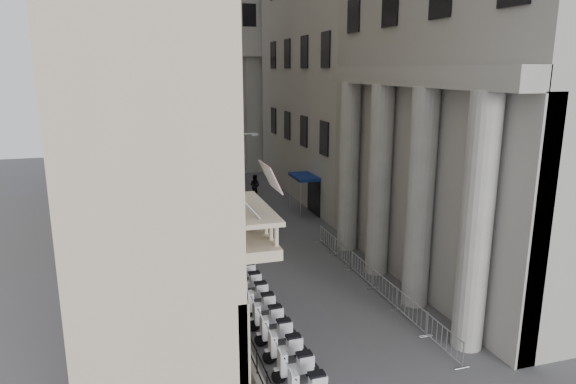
% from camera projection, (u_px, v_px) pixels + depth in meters
% --- Properties ---
extents(far_building, '(22.00, 10.00, 30.00)m').
position_uv_depth(far_building, '(203.00, 28.00, 54.84)').
color(far_building, '#ADABA4').
rests_on(far_building, ground).
extents(iron_fence, '(0.30, 28.00, 1.40)m').
position_uv_depth(iron_fence, '(208.00, 263.00, 29.17)').
color(iron_fence, black).
rests_on(iron_fence, ground).
extents(blue_awning, '(1.60, 3.00, 3.00)m').
position_uv_depth(blue_awning, '(304.00, 214.00, 39.00)').
color(blue_awning, navy).
rests_on(blue_awning, ground).
extents(scooter_1, '(1.41, 0.59, 1.50)m').
position_uv_depth(scooter_1, '(296.00, 380.00, 18.14)').
color(scooter_1, silver).
rests_on(scooter_1, ground).
extents(scooter_2, '(1.41, 0.59, 1.50)m').
position_uv_depth(scooter_2, '(286.00, 361.00, 19.33)').
color(scooter_2, silver).
rests_on(scooter_2, ground).
extents(scooter_3, '(1.41, 0.59, 1.50)m').
position_uv_depth(scooter_3, '(277.00, 344.00, 20.53)').
color(scooter_3, silver).
rests_on(scooter_3, ground).
extents(scooter_4, '(1.41, 0.59, 1.50)m').
position_uv_depth(scooter_4, '(268.00, 329.00, 21.73)').
color(scooter_4, silver).
rests_on(scooter_4, ground).
extents(scooter_5, '(1.41, 0.59, 1.50)m').
position_uv_depth(scooter_5, '(261.00, 315.00, 22.93)').
color(scooter_5, silver).
rests_on(scooter_5, ground).
extents(scooter_6, '(1.41, 0.59, 1.50)m').
position_uv_depth(scooter_6, '(255.00, 303.00, 24.13)').
color(scooter_6, silver).
rests_on(scooter_6, ground).
extents(scooter_7, '(1.41, 0.59, 1.50)m').
position_uv_depth(scooter_7, '(249.00, 292.00, 25.33)').
color(scooter_7, silver).
rests_on(scooter_7, ground).
extents(scooter_8, '(1.41, 0.59, 1.50)m').
position_uv_depth(scooter_8, '(243.00, 282.00, 26.53)').
color(scooter_8, silver).
rests_on(scooter_8, ground).
extents(scooter_9, '(1.41, 0.59, 1.50)m').
position_uv_depth(scooter_9, '(238.00, 273.00, 27.72)').
color(scooter_9, silver).
rests_on(scooter_9, ground).
extents(scooter_10, '(1.41, 0.59, 1.50)m').
position_uv_depth(scooter_10, '(234.00, 264.00, 28.92)').
color(scooter_10, silver).
rests_on(scooter_10, ground).
extents(scooter_11, '(1.41, 0.59, 1.50)m').
position_uv_depth(scooter_11, '(230.00, 256.00, 30.12)').
color(scooter_11, silver).
rests_on(scooter_11, ground).
extents(scooter_12, '(1.41, 0.59, 1.50)m').
position_uv_depth(scooter_12, '(226.00, 249.00, 31.32)').
color(scooter_12, silver).
rests_on(scooter_12, ground).
extents(scooter_13, '(1.41, 0.59, 1.50)m').
position_uv_depth(scooter_13, '(222.00, 243.00, 32.52)').
color(scooter_13, silver).
rests_on(scooter_13, ground).
extents(barrier_0, '(0.60, 2.40, 1.10)m').
position_uv_depth(barrier_0, '(443.00, 352.00, 19.91)').
color(barrier_0, '#B4B7BC').
rests_on(barrier_0, ground).
extents(barrier_1, '(0.60, 2.40, 1.10)m').
position_uv_depth(barrier_1, '(410.00, 323.00, 22.24)').
color(barrier_1, '#B4B7BC').
rests_on(barrier_1, ground).
extents(barrier_2, '(0.60, 2.40, 1.10)m').
position_uv_depth(barrier_2, '(384.00, 299.00, 24.57)').
color(barrier_2, '#B4B7BC').
rests_on(barrier_2, ground).
extents(barrier_3, '(0.60, 2.40, 1.10)m').
position_uv_depth(barrier_3, '(362.00, 279.00, 26.90)').
color(barrier_3, '#B4B7BC').
rests_on(barrier_3, ground).
extents(barrier_4, '(0.60, 2.40, 1.10)m').
position_uv_depth(barrier_4, '(343.00, 262.00, 29.22)').
color(barrier_4, '#B4B7BC').
rests_on(barrier_4, ground).
extents(barrier_5, '(0.60, 2.40, 1.10)m').
position_uv_depth(barrier_5, '(327.00, 248.00, 31.55)').
color(barrier_5, '#B4B7BC').
rests_on(barrier_5, ground).
extents(security_tent, '(3.82, 3.82, 3.11)m').
position_uv_depth(security_tent, '(205.00, 195.00, 34.02)').
color(security_tent, silver).
rests_on(security_tent, ground).
extents(street_lamp, '(2.28, 0.99, 7.32)m').
position_uv_depth(street_lamp, '(227.00, 190.00, 27.88)').
color(street_lamp, gray).
rests_on(street_lamp, ground).
extents(info_kiosk, '(0.53, 0.83, 1.70)m').
position_uv_depth(info_kiosk, '(221.00, 239.00, 30.61)').
color(info_kiosk, black).
rests_on(info_kiosk, ground).
extents(pedestrian_a, '(0.67, 0.49, 1.70)m').
position_uv_depth(pedestrian_a, '(234.00, 193.00, 41.94)').
color(pedestrian_a, '#0D1237').
rests_on(pedestrian_a, ground).
extents(pedestrian_b, '(1.19, 1.17, 1.93)m').
position_uv_depth(pedestrian_b, '(255.00, 186.00, 44.20)').
color(pedestrian_b, black).
rests_on(pedestrian_b, ground).
extents(pedestrian_c, '(1.05, 0.82, 1.90)m').
position_uv_depth(pedestrian_c, '(236.00, 198.00, 39.84)').
color(pedestrian_c, black).
rests_on(pedestrian_c, ground).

